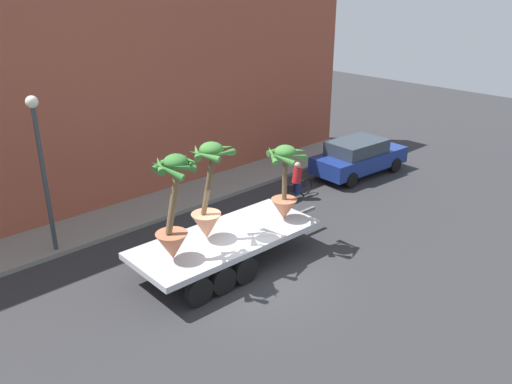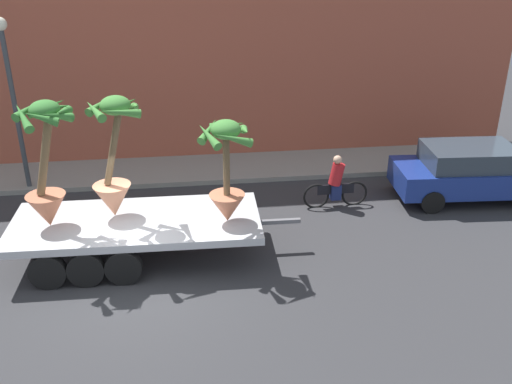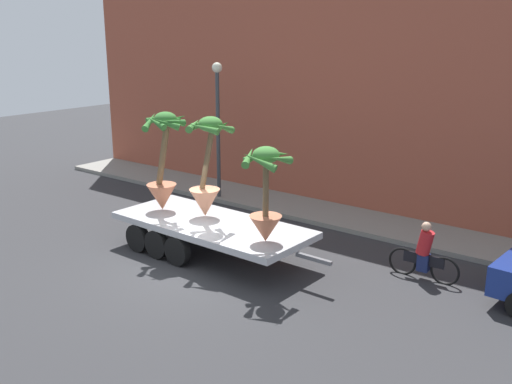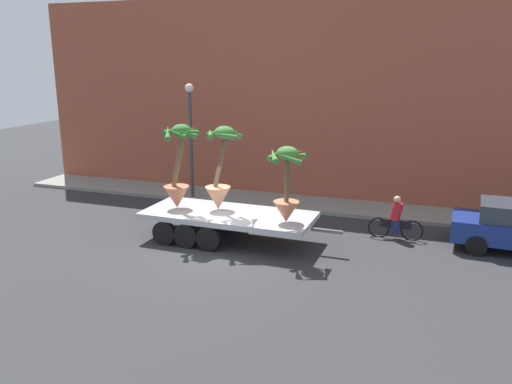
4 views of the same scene
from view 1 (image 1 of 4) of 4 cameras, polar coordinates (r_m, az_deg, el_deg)
The scene contains 10 objects.
ground_plane at distance 15.25m, azimuth 0.02°, elevation -9.25°, with size 60.00×60.00×0.00m, color #2D2D30.
sidewalk at distance 19.61m, azimuth -12.26°, elevation -2.01°, with size 24.00×2.20×0.15m, color gray.
building_facade at distance 19.78m, azimuth -15.88°, elevation 10.67°, with size 24.00×1.20×8.54m, color #9E4C38.
flatbed_trailer at distance 15.34m, azimuth -4.01°, elevation -5.83°, with size 6.73×2.51×0.98m.
potted_palm_rear at distance 15.98m, azimuth 3.14°, elevation 0.78°, with size 1.23×1.23×2.41m.
potted_palm_middle at distance 14.82m, azimuth -5.25°, elevation -0.64°, with size 1.30×1.29×2.86m.
potted_palm_front at distance 13.82m, azimuth -9.02°, elevation -2.31°, with size 1.32×1.27×2.90m.
cyclist at distance 20.20m, azimuth 4.49°, elevation 1.02°, with size 1.84×0.35×1.54m.
parked_car at distance 23.08m, azimuth 11.17°, elevation 3.84°, with size 4.59×2.12×1.58m.
street_lamp at distance 16.40m, azimuth -22.50°, elevation 3.73°, with size 0.36×0.36×4.83m.
Camera 1 is at (-8.87, -9.48, 8.00)m, focal length 36.54 mm.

